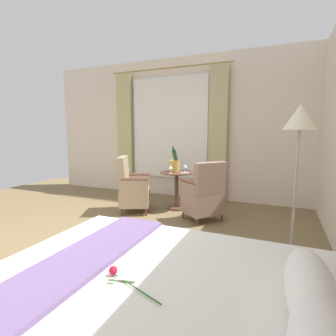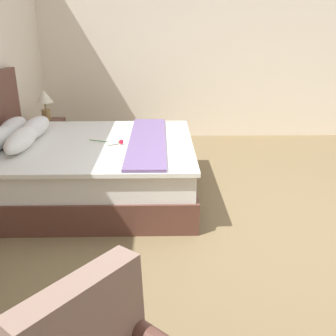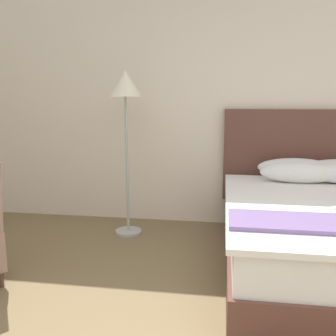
% 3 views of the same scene
% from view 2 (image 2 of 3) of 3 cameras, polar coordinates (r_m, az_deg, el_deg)
% --- Properties ---
extents(ground_plane, '(8.19, 8.19, 0.00)m').
position_cam_2_polar(ground_plane, '(3.56, 15.61, -10.25)').
color(ground_plane, olive).
extents(wall_far_side, '(0.12, 5.94, 2.99)m').
position_cam_2_polar(wall_far_side, '(6.40, 8.23, 18.02)').
color(wall_far_side, '#EFE0C6').
rests_on(wall_far_side, ground).
extents(bed, '(1.92, 2.24, 1.31)m').
position_cam_2_polar(bed, '(4.22, -12.48, 0.46)').
color(bed, brown).
rests_on(bed, ground).
extents(nightstand, '(0.44, 0.41, 0.56)m').
position_cam_2_polar(nightstand, '(5.55, -17.63, 4.10)').
color(nightstand, brown).
rests_on(nightstand, ground).
extents(bedside_lamp, '(0.22, 0.22, 0.42)m').
position_cam_2_polar(bedside_lamp, '(5.42, -18.29, 9.82)').
color(bedside_lamp, olive).
rests_on(bedside_lamp, nightstand).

